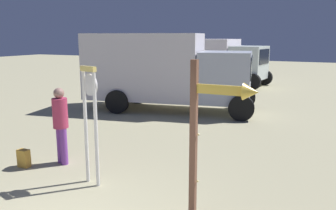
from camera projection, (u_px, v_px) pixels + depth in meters
standing_clock at (90, 114)px, 6.65m from camera, size 0.42×0.20×2.36m
arrow_sign at (213, 121)px, 5.17m from camera, size 1.02×0.26×2.57m
person_near_clock at (61, 122)px, 7.83m from camera, size 0.34×0.34×1.78m
backpack at (24, 158)px, 7.77m from camera, size 0.27×0.20×0.41m
box_truck_near at (162, 69)px, 13.59m from camera, size 6.95×3.42×3.02m
box_truck_far at (208, 59)px, 21.36m from camera, size 7.22×3.28×2.75m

